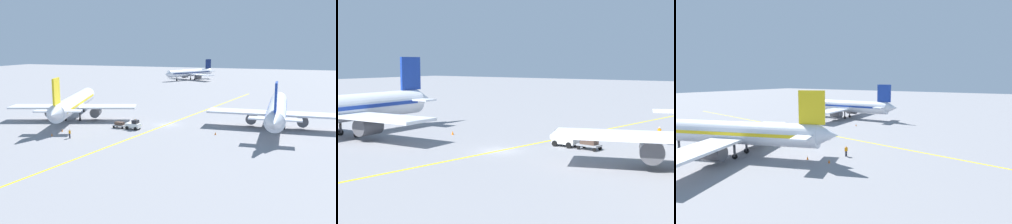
# 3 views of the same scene
# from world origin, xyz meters

# --- Properties ---
(ground_plane) EXTENTS (400.00, 400.00, 0.00)m
(ground_plane) POSITION_xyz_m (0.00, 0.00, 0.00)
(ground_plane) COLOR gray
(apron_yellow_centreline) EXTENTS (17.41, 118.84, 0.01)m
(apron_yellow_centreline) POSITION_xyz_m (0.00, 0.00, 0.00)
(apron_yellow_centreline) COLOR yellow
(apron_yellow_centreline) RESTS_ON ground
(airplane_at_gate) EXTENTS (28.09, 34.38, 10.60)m
(airplane_at_gate) POSITION_xyz_m (-21.73, -1.77, 3.71)
(airplane_at_gate) COLOR silver
(airplane_at_gate) RESTS_ON ground
(airplane_adjacent_stand) EXTENTS (28.23, 35.52, 10.60)m
(airplane_adjacent_stand) POSITION_xyz_m (22.20, 4.87, 3.71)
(airplane_adjacent_stand) COLOR silver
(airplane_adjacent_stand) RESTS_ON ground
(airplane_distant_taxiing) EXTENTS (24.33, 29.32, 9.54)m
(airplane_distant_taxiing) POSITION_xyz_m (-25.92, 103.65, 3.34)
(airplane_distant_taxiing) COLOR silver
(airplane_distant_taxiing) RESTS_ON ground
(baggage_tug_white) EXTENTS (3.14, 2.02, 2.11)m
(baggage_tug_white) POSITION_xyz_m (-4.69, -6.68, 0.90)
(baggage_tug_white) COLOR white
(baggage_tug_white) RESTS_ON ground
(baggage_cart_trailing) EXTENTS (2.73, 1.66, 1.24)m
(baggage_cart_trailing) POSITION_xyz_m (-7.97, -6.33, 0.76)
(baggage_cart_trailing) COLOR gray
(baggage_cart_trailing) RESTS_ON ground
(ground_crew_worker) EXTENTS (0.54, 0.35, 1.68)m
(ground_crew_worker) POSITION_xyz_m (-12.41, -17.56, 0.91)
(ground_crew_worker) COLOR #23232D
(ground_crew_worker) RESTS_ON ground
(traffic_cone_near_nose) EXTENTS (0.32, 0.32, 0.55)m
(traffic_cone_near_nose) POSITION_xyz_m (-16.95, -13.42, 0.28)
(traffic_cone_near_nose) COLOR orange
(traffic_cone_near_nose) RESTS_ON ground
(traffic_cone_mid_apron) EXTENTS (0.32, 0.32, 0.55)m
(traffic_cone_mid_apron) POSITION_xyz_m (-16.58, -17.19, 0.28)
(traffic_cone_mid_apron) COLOR orange
(traffic_cone_mid_apron) RESTS_ON ground
(traffic_cone_by_wingtip) EXTENTS (0.32, 0.32, 0.55)m
(traffic_cone_by_wingtip) POSITION_xyz_m (11.89, -5.70, 0.28)
(traffic_cone_by_wingtip) COLOR orange
(traffic_cone_by_wingtip) RESTS_ON ground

